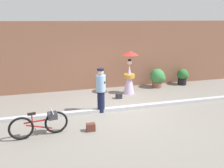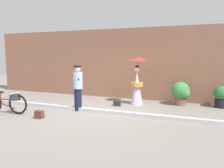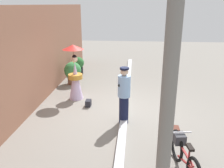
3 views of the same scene
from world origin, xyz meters
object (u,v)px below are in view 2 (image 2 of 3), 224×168
Objects in this scene: potted_plant_small at (221,96)px; backpack_spare at (117,103)px; bicycle_near_officer at (7,102)px; person_officer at (78,87)px; potted_plant_by_door at (181,92)px; backpack_on_pavement at (39,114)px; person_with_parasol at (137,82)px.

backpack_spare is at bearing -162.54° from potted_plant_small.
person_officer reaches higher than bicycle_near_officer.
potted_plant_by_door is at bearing 33.50° from bicycle_near_officer.
potted_plant_by_door is 1.45m from potted_plant_small.
backpack_spare is at bearing -155.06° from potted_plant_by_door.
backpack_on_pavement is at bearing -137.40° from potted_plant_by_door.
person_with_parasol reaches higher than person_officer.
backpack_spare is (1.03, 1.19, -0.73)m from person_officer.
potted_plant_small is at bearing 28.23° from bicycle_near_officer.
potted_plant_small is at bearing 26.47° from person_officer.
bicycle_near_officer is at bearing 176.69° from backpack_on_pavement.
person_officer is 1.72× the size of potted_plant_by_door.
person_with_parasol is 7.45× the size of backpack_spare.
person_with_parasol is 1.17m from backpack_spare.
potted_plant_small is (6.75, 3.63, 0.06)m from bicycle_near_officer.
potted_plant_small is at bearing 34.69° from backpack_on_pavement.
backpack_spare is at bearing 39.00° from bicycle_near_officer.
person_officer is at bearing -153.53° from potted_plant_small.
backpack_on_pavement is (-5.35, -3.71, -0.32)m from potted_plant_small.
backpack_spare is (-0.64, -0.56, -0.80)m from person_with_parasol.
backpack_on_pavement is (1.40, -0.08, -0.26)m from bicycle_near_officer.
bicycle_near_officer reaches higher than backpack_spare.
person_with_parasol is 3.92m from backpack_on_pavement.
bicycle_near_officer is 0.86× the size of person_with_parasol.
person_officer is at bearing -130.70° from backpack_spare.
backpack_spare is at bearing 57.23° from backpack_on_pavement.
bicycle_near_officer is 1.99× the size of potted_plant_small.
potted_plant_by_door is at bearing -175.57° from potted_plant_small.
person_with_parasol is 7.19× the size of backpack_on_pavement.
bicycle_near_officer is 6.17× the size of backpack_on_pavement.
bicycle_near_officer reaches higher than backpack_on_pavement.
potted_plant_small reaches higher than bicycle_near_officer.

